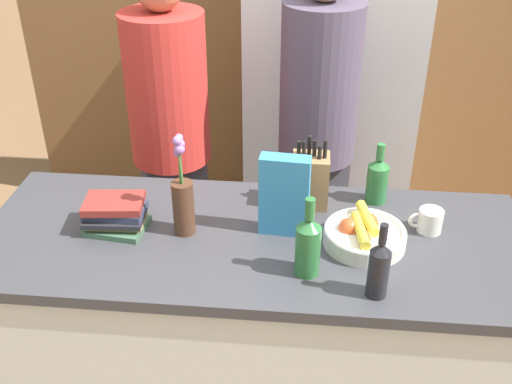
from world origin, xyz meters
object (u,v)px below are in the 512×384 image
object	(u,v)px
knife_block	(310,180)
book_stack	(116,214)
flower_vase	(183,200)
bottle_wine	(377,179)
refrigerator	(330,85)
bottle_oil	(379,268)
fruit_bowl	(364,234)
person_at_sink	(170,132)
coffee_mug	(429,221)
bottle_vinegar	(308,244)
cereal_box	(284,196)
person_in_blue	(317,127)

from	to	relation	value
knife_block	book_stack	xyz separation A→B (m)	(-0.65, -0.22, -0.05)
flower_vase	bottle_wine	bearing A→B (deg)	21.78
refrigerator	bottle_oil	size ratio (longest dim) A/B	7.65
fruit_bowl	person_at_sink	bearing A→B (deg)	136.10
knife_block	book_stack	bearing A→B (deg)	-161.37
coffee_mug	bottle_vinegar	world-z (taller)	bottle_vinegar
knife_block	book_stack	world-z (taller)	knife_block
fruit_bowl	cereal_box	distance (m)	0.29
coffee_mug	bottle_wine	xyz separation A→B (m)	(-0.16, 0.18, 0.05)
bottle_vinegar	person_in_blue	world-z (taller)	person_in_blue
bottle_oil	cereal_box	bearing A→B (deg)	134.10
coffee_mug	bottle_oil	bearing A→B (deg)	-120.13
refrigerator	knife_block	size ratio (longest dim) A/B	7.15
book_stack	coffee_mug	bearing A→B (deg)	4.54
cereal_box	book_stack	bearing A→B (deg)	-176.59
flower_vase	bottle_wine	distance (m)	0.71
flower_vase	bottle_vinegar	world-z (taller)	flower_vase
fruit_bowl	book_stack	xyz separation A→B (m)	(-0.83, 0.01, 0.02)
refrigerator	knife_block	world-z (taller)	refrigerator
coffee_mug	person_at_sink	size ratio (longest dim) A/B	0.07
bottle_oil	refrigerator	bearing A→B (deg)	94.01
bottle_oil	bottle_wine	size ratio (longest dim) A/B	1.07
knife_block	bottle_vinegar	size ratio (longest dim) A/B	0.99
person_in_blue	book_stack	bearing A→B (deg)	-154.78
coffee_mug	book_stack	size ratio (longest dim) A/B	0.54
flower_vase	person_at_sink	world-z (taller)	person_at_sink
cereal_box	bottle_oil	world-z (taller)	cereal_box
book_stack	person_in_blue	size ratio (longest dim) A/B	0.12
bottle_vinegar	person_at_sink	size ratio (longest dim) A/B	0.16
fruit_bowl	flower_vase	bearing A→B (deg)	178.87
coffee_mug	person_in_blue	size ratio (longest dim) A/B	0.07
book_stack	person_in_blue	bearing A→B (deg)	50.23
bottle_wine	refrigerator	bearing A→B (deg)	97.71
fruit_bowl	person_in_blue	world-z (taller)	person_in_blue
bottle_vinegar	person_in_blue	bearing A→B (deg)	88.60
coffee_mug	book_stack	bearing A→B (deg)	-175.46
knife_block	bottle_vinegar	bearing A→B (deg)	-89.98
bottle_vinegar	person_at_sink	world-z (taller)	person_at_sink
refrigerator	book_stack	size ratio (longest dim) A/B	8.82
flower_vase	person_at_sink	bearing A→B (deg)	106.10
coffee_mug	bottle_vinegar	xyz separation A→B (m)	(-0.40, -0.26, 0.06)
refrigerator	coffee_mug	world-z (taller)	refrigerator
cereal_box	book_stack	size ratio (longest dim) A/B	1.33
fruit_bowl	cereal_box	bearing A→B (deg)	170.44
knife_block	person_at_sink	world-z (taller)	person_at_sink
fruit_bowl	coffee_mug	xyz separation A→B (m)	(0.22, 0.09, 0.00)
bottle_oil	knife_block	bearing A→B (deg)	112.93
fruit_bowl	bottle_oil	world-z (taller)	bottle_oil
person_at_sink	bottle_vinegar	bearing A→B (deg)	-82.81
knife_block	coffee_mug	size ratio (longest dim) A/B	2.28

